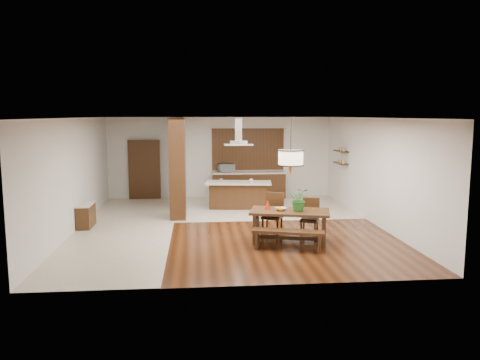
{
  "coord_description": "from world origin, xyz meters",
  "views": [
    {
      "loc": [
        -0.85,
        -12.33,
        2.98
      ],
      "look_at": [
        0.3,
        0.0,
        1.25
      ],
      "focal_mm": 35.0,
      "sensor_mm": 36.0,
      "label": 1
    }
  ],
  "objects": [
    {
      "name": "kitchen_island",
      "position": [
        0.47,
        2.4,
        0.44
      ],
      "size": [
        2.18,
        1.16,
        0.86
      ],
      "rotation": [
        0.0,
        0.0,
        -0.12
      ],
      "color": "black",
      "rests_on": "ground"
    },
    {
      "name": "rear_counter",
      "position": [
        1.0,
        4.2,
        0.48
      ],
      "size": [
        2.6,
        0.62,
        0.95
      ],
      "color": "black",
      "rests_on": "ground"
    },
    {
      "name": "hallway_doorway",
      "position": [
        -2.7,
        4.4,
        1.05
      ],
      "size": [
        1.1,
        0.2,
        2.1
      ],
      "primitive_type": "cube",
      "color": "black",
      "rests_on": "ground"
    },
    {
      "name": "soffit_band",
      "position": [
        0.0,
        0.0,
        2.88
      ],
      "size": [
        8.0,
        9.0,
        0.02
      ],
      "primitive_type": "cube",
      "color": "#3F230F",
      "rests_on": "room_shell"
    },
    {
      "name": "napkin_cone",
      "position": [
        0.81,
        -1.56,
        0.88
      ],
      "size": [
        0.19,
        0.19,
        0.23
      ],
      "primitive_type": "cone",
      "rotation": [
        0.0,
        0.0,
        0.39
      ],
      "color": "#B0220C",
      "rests_on": "dining_table"
    },
    {
      "name": "foliage_plant",
      "position": [
        1.52,
        -1.8,
        1.03
      ],
      "size": [
        0.58,
        0.53,
        0.54
      ],
      "primitive_type": "imported",
      "rotation": [
        0.0,
        0.0,
        -0.26
      ],
      "color": "#276B23",
      "rests_on": "dining_table"
    },
    {
      "name": "dining_bench",
      "position": [
        1.15,
        -2.39,
        0.22
      ],
      "size": [
        1.62,
        0.79,
        0.45
      ],
      "primitive_type": null,
      "rotation": [
        0.0,
        0.0,
        -0.29
      ],
      "color": "black",
      "rests_on": "ground"
    },
    {
      "name": "hallway_console",
      "position": [
        -3.81,
        0.2,
        0.32
      ],
      "size": [
        0.37,
        0.88,
        0.63
      ],
      "primitive_type": "cube",
      "color": "black",
      "rests_on": "ground"
    },
    {
      "name": "gold_ornament",
      "position": [
        1.81,
        -1.99,
        0.81
      ],
      "size": [
        0.08,
        0.08,
        0.09
      ],
      "primitive_type": "cylinder",
      "rotation": [
        0.0,
        0.0,
        0.25
      ],
      "color": "gold",
      "rests_on": "dining_table"
    },
    {
      "name": "microwave",
      "position": [
        0.2,
        4.22,
        1.1
      ],
      "size": [
        0.64,
        0.54,
        0.3
      ],
      "primitive_type": "imported",
      "rotation": [
        0.0,
        0.0,
        0.36
      ],
      "color": "#B6B8BD",
      "rests_on": "rear_counter"
    },
    {
      "name": "pendant_lantern",
      "position": [
        1.31,
        -1.75,
        2.25
      ],
      "size": [
        0.64,
        0.64,
        1.31
      ],
      "primitive_type": null,
      "color": "beige",
      "rests_on": "room_shell"
    },
    {
      "name": "shelf_lower",
      "position": [
        3.87,
        2.6,
        1.4
      ],
      "size": [
        0.26,
        0.9,
        0.04
      ],
      "primitive_type": "cube",
      "color": "black",
      "rests_on": "room_shell"
    },
    {
      "name": "dining_chair_right",
      "position": [
        1.89,
        -1.32,
        0.47
      ],
      "size": [
        0.55,
        0.55,
        0.95
      ],
      "primitive_type": null,
      "rotation": [
        0.0,
        0.0,
        -0.41
      ],
      "color": "black",
      "rests_on": "ground"
    },
    {
      "name": "dining_table",
      "position": [
        1.31,
        -1.75,
        0.56
      ],
      "size": [
        1.99,
        1.33,
        0.76
      ],
      "rotation": [
        0.0,
        0.0,
        -0.25
      ],
      "color": "black",
      "rests_on": "ground"
    },
    {
      "name": "shelf_upper",
      "position": [
        3.87,
        2.6,
        1.8
      ],
      "size": [
        0.26,
        0.9,
        0.04
      ],
      "primitive_type": "cube",
      "color": "black",
      "rests_on": "room_shell"
    },
    {
      "name": "kitchen_window",
      "position": [
        1.0,
        4.46,
        1.75
      ],
      "size": [
        2.6,
        0.08,
        1.5
      ],
      "primitive_type": "cube",
      "color": "brown",
      "rests_on": "room_shell"
    },
    {
      "name": "partition_stub",
      "position": [
        -1.4,
        3.3,
        1.45
      ],
      "size": [
        0.18,
        2.4,
        2.9
      ],
      "primitive_type": "cube",
      "color": "silver",
      "rests_on": "ground"
    },
    {
      "name": "tile_hallway",
      "position": [
        -2.75,
        0.0,
        0.01
      ],
      "size": [
        2.5,
        9.0,
        0.01
      ],
      "primitive_type": "cube",
      "color": "beige",
      "rests_on": "ground"
    },
    {
      "name": "room_shell",
      "position": [
        0.0,
        0.0,
        2.06
      ],
      "size": [
        9.0,
        9.04,
        2.92
      ],
      "color": "#331709",
      "rests_on": "ground"
    },
    {
      "name": "fruit_bowl",
      "position": [
        1.1,
        -1.71,
        0.79
      ],
      "size": [
        0.32,
        0.32,
        0.06
      ],
      "primitive_type": "imported",
      "rotation": [
        0.0,
        0.0,
        0.34
      ],
      "color": "beige",
      "rests_on": "dining_table"
    },
    {
      "name": "tile_kitchen",
      "position": [
        1.25,
        2.5,
        0.01
      ],
      "size": [
        5.5,
        4.0,
        0.01
      ],
      "primitive_type": "cube",
      "color": "beige",
      "rests_on": "ground"
    },
    {
      "name": "partition_pier",
      "position": [
        -1.4,
        1.2,
        1.45
      ],
      "size": [
        0.45,
        1.0,
        2.9
      ],
      "primitive_type": "cube",
      "color": "black",
      "rests_on": "ground"
    },
    {
      "name": "island_cup",
      "position": [
        0.88,
        2.33,
        0.91
      ],
      "size": [
        0.15,
        0.15,
        0.09
      ],
      "primitive_type": "imported",
      "rotation": [
        0.0,
        0.0,
        0.27
      ],
      "color": "white",
      "rests_on": "kitchen_island"
    },
    {
      "name": "range_hood",
      "position": [
        0.47,
        2.4,
        2.46
      ],
      "size": [
        0.9,
        0.55,
        0.87
      ],
      "primitive_type": null,
      "color": "silver",
      "rests_on": "room_shell"
    },
    {
      "name": "dining_chair_left",
      "position": [
        1.0,
        -1.1,
        0.53
      ],
      "size": [
        0.62,
        0.62,
        1.06
      ],
      "primitive_type": null,
      "rotation": [
        0.0,
        0.0,
        -0.45
      ],
      "color": "black",
      "rests_on": "ground"
    }
  ]
}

